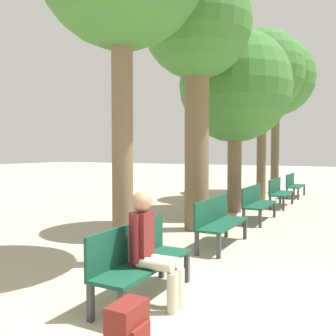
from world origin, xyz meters
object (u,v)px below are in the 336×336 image
tree_row_1 (197,33)px  tree_row_2 (235,87)px  tree_row_4 (276,78)px  person_seated (151,245)px  bench_row_1 (218,219)px  tree_row_3 (262,73)px  bench_row_4 (293,184)px  bench_row_2 (256,201)px  backpack (128,327)px  bench_row_0 (138,256)px  bench_row_3 (279,191)px

tree_row_1 → tree_row_2: (-0.00, 2.65, -0.75)m
tree_row_4 → person_seated: 12.52m
tree_row_1 → tree_row_4: (0.00, 7.94, 0.39)m
bench_row_1 → tree_row_3: 7.90m
bench_row_4 → tree_row_4: 4.33m
person_seated → tree_row_3: bearing=96.7°
bench_row_2 → backpack: 6.39m
bench_row_0 → person_seated: bearing=-24.3°
bench_row_1 → bench_row_4: same height
bench_row_1 → bench_row_4: 8.03m
bench_row_0 → tree_row_3: tree_row_3 is taller
bench_row_2 → bench_row_3: same height
bench_row_3 → person_seated: bearing=-88.4°
bench_row_0 → tree_row_2: (-0.90, 6.43, 2.97)m
bench_row_2 → bench_row_4: size_ratio=1.00×
bench_row_4 → person_seated: size_ratio=1.24×
bench_row_0 → tree_row_1: size_ratio=0.28×
bench_row_0 → bench_row_2: size_ratio=1.00×
tree_row_2 → tree_row_4: (0.00, 5.29, 1.15)m
bench_row_0 → backpack: bearing=-62.1°
bench_row_4 → tree_row_2: bearing=-101.8°
bench_row_3 → tree_row_3: size_ratio=0.27×
tree_row_2 → backpack: 8.25m
tree_row_4 → person_seated: size_ratio=4.89×
bench_row_2 → tree_row_1: tree_row_1 is taller
tree_row_1 → backpack: (1.43, -4.79, -4.02)m
bench_row_0 → backpack: 1.18m
bench_row_0 → tree_row_3: (-0.90, 9.48, 3.93)m
bench_row_0 → tree_row_4: bearing=94.4°
tree_row_1 → tree_row_2: tree_row_1 is taller
bench_row_4 → tree_row_1: 7.92m
bench_row_3 → tree_row_2: size_ratio=0.31×
tree_row_3 → person_seated: (1.13, -9.58, -3.75)m
bench_row_1 → tree_row_3: size_ratio=0.27×
bench_row_0 → bench_row_2: (0.00, 5.36, 0.00)m
tree_row_2 → tree_row_3: 3.19m
tree_row_3 → tree_row_4: tree_row_4 is taller
tree_row_3 → backpack: 11.39m
bench_row_3 → person_seated: (0.23, -8.14, 0.18)m
bench_row_2 → person_seated: person_seated is taller
tree_row_2 → tree_row_4: size_ratio=0.81×
person_seated → bench_row_1: bearing=94.7°
bench_row_0 → tree_row_3: 10.30m
bench_row_4 → backpack: bearing=-87.4°
bench_row_1 → backpack: (0.53, -3.68, -0.29)m
bench_row_3 → tree_row_1: (-0.90, -4.25, 3.73)m
tree_row_1 → tree_row_2: size_ratio=1.11×
bench_row_1 → bench_row_2: bearing=90.0°
bench_row_3 → person_seated: 8.14m
bench_row_0 → backpack: size_ratio=3.83×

